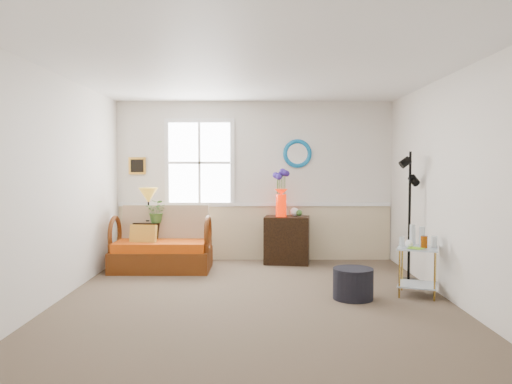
{
  "coord_description": "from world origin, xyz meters",
  "views": [
    {
      "loc": [
        0.01,
        -5.68,
        1.55
      ],
      "look_at": [
        0.02,
        0.43,
        1.23
      ],
      "focal_mm": 35.0,
      "sensor_mm": 36.0,
      "label": 1
    }
  ],
  "objects_px": {
    "lamp_stand": "(150,244)",
    "floor_lamp": "(409,217)",
    "side_table": "(418,271)",
    "cabinet": "(287,240)",
    "loveseat": "(162,239)",
    "ottoman": "(353,284)"
  },
  "relations": [
    {
      "from": "side_table",
      "to": "ottoman",
      "type": "height_order",
      "value": "side_table"
    },
    {
      "from": "loveseat",
      "to": "side_table",
      "type": "xyz_separation_m",
      "value": [
        3.33,
        -1.47,
        -0.18
      ]
    },
    {
      "from": "side_table",
      "to": "cabinet",
      "type": "bearing_deg",
      "value": 125.94
    },
    {
      "from": "side_table",
      "to": "floor_lamp",
      "type": "bearing_deg",
      "value": 80.78
    },
    {
      "from": "lamp_stand",
      "to": "cabinet",
      "type": "distance_m",
      "value": 2.14
    },
    {
      "from": "lamp_stand",
      "to": "floor_lamp",
      "type": "height_order",
      "value": "floor_lamp"
    },
    {
      "from": "loveseat",
      "to": "cabinet",
      "type": "height_order",
      "value": "loveseat"
    },
    {
      "from": "loveseat",
      "to": "cabinet",
      "type": "relative_size",
      "value": 1.92
    },
    {
      "from": "floor_lamp",
      "to": "lamp_stand",
      "type": "bearing_deg",
      "value": 156.68
    },
    {
      "from": "cabinet",
      "to": "side_table",
      "type": "bearing_deg",
      "value": -46.11
    },
    {
      "from": "cabinet",
      "to": "side_table",
      "type": "distance_m",
      "value": 2.45
    },
    {
      "from": "lamp_stand",
      "to": "floor_lamp",
      "type": "bearing_deg",
      "value": -16.4
    },
    {
      "from": "lamp_stand",
      "to": "cabinet",
      "type": "relative_size",
      "value": 0.9
    },
    {
      "from": "floor_lamp",
      "to": "ottoman",
      "type": "distance_m",
      "value": 1.45
    },
    {
      "from": "lamp_stand",
      "to": "floor_lamp",
      "type": "distance_m",
      "value": 3.89
    },
    {
      "from": "loveseat",
      "to": "lamp_stand",
      "type": "bearing_deg",
      "value": 125.08
    },
    {
      "from": "lamp_stand",
      "to": "side_table",
      "type": "distance_m",
      "value": 4.01
    },
    {
      "from": "loveseat",
      "to": "cabinet",
      "type": "xyz_separation_m",
      "value": [
        1.89,
        0.51,
        -0.1
      ]
    },
    {
      "from": "cabinet",
      "to": "ottoman",
      "type": "xyz_separation_m",
      "value": [
        0.64,
        -2.13,
        -0.19
      ]
    },
    {
      "from": "cabinet",
      "to": "floor_lamp",
      "type": "height_order",
      "value": "floor_lamp"
    },
    {
      "from": "ottoman",
      "to": "lamp_stand",
      "type": "bearing_deg",
      "value": 144.6
    },
    {
      "from": "side_table",
      "to": "lamp_stand",
      "type": "bearing_deg",
      "value": 152.94
    }
  ]
}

